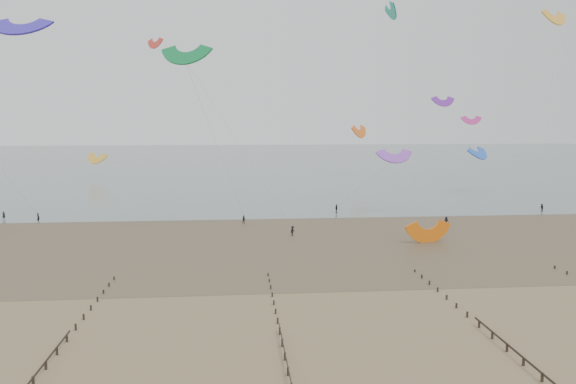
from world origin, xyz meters
name	(u,v)px	position (x,y,z in m)	size (l,w,h in m)	color
ground	(234,311)	(0.00, 0.00, 0.00)	(500.00, 500.00, 0.00)	brown
sea_and_shore	(209,238)	(-4.08, 34.40, 0.01)	(500.00, 665.00, 0.03)	#475654
kitesurfer_lead	(38,218)	(-35.59, 50.76, 0.86)	(0.63, 0.41, 1.72)	black
kitesurfers	(428,214)	(36.29, 48.63, 0.83)	(121.66, 22.33, 1.78)	black
grounded_kite	(428,242)	(29.30, 28.19, 0.00)	(6.53, 3.42, 4.97)	orange
kites_airborne	(154,105)	(-19.80, 89.00, 21.97)	(246.00, 129.98, 44.83)	#3424BF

